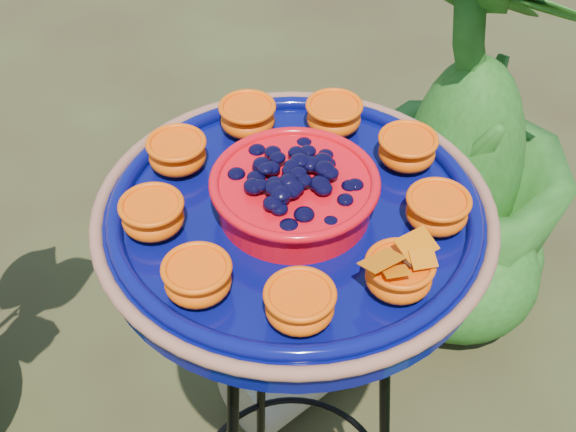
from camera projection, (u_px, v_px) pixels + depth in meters
name	position (u px, v px, depth m)	size (l,w,h in m)	color
tripod_stand	(293.00, 401.00, 1.23)	(0.38, 0.38, 0.91)	black
feeder_dish	(294.00, 211.00, 0.96)	(0.53, 0.53, 0.11)	#070A51
driftwood_log	(328.00, 345.00, 1.89)	(0.17, 0.17, 0.52)	gray
shrub_back_right	(469.00, 130.00, 1.85)	(0.54, 0.54, 0.97)	#1D4A13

